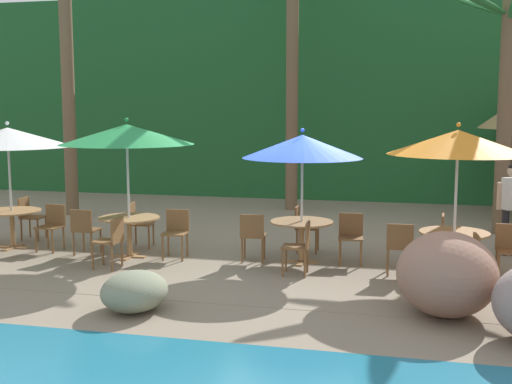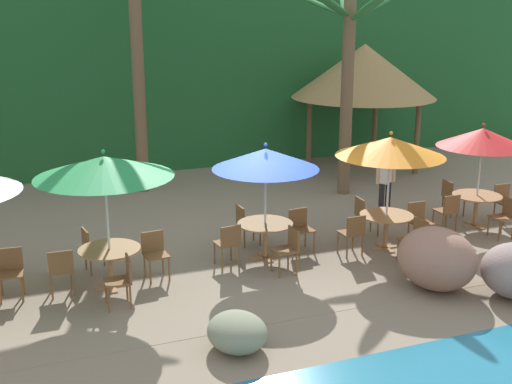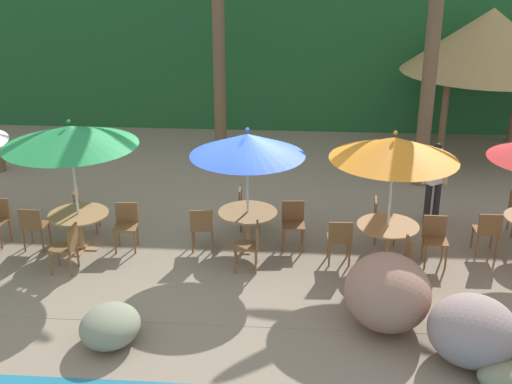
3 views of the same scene
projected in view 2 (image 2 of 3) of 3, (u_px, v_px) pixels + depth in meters
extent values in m
plane|color=gray|center=(250.00, 261.00, 12.99)|extent=(120.00, 120.00, 0.00)
cube|color=gray|center=(250.00, 261.00, 12.99)|extent=(18.00, 5.20, 0.01)
cube|color=#1E5628|center=(146.00, 69.00, 20.24)|extent=(28.00, 2.40, 6.00)
ellipsoid|color=#9A6E5A|center=(437.00, 258.00, 11.67)|extent=(1.30, 1.53, 1.10)
ellipsoid|color=gray|center=(237.00, 332.00, 9.63)|extent=(0.87, 1.02, 0.53)
cylinder|color=brown|center=(22.00, 290.00, 11.15)|extent=(0.04, 0.04, 0.45)
cylinder|color=brown|center=(0.00, 293.00, 11.05)|extent=(0.04, 0.04, 0.45)
cylinder|color=brown|center=(23.00, 282.00, 11.48)|extent=(0.04, 0.04, 0.45)
cylinder|color=brown|center=(2.00, 284.00, 11.38)|extent=(0.04, 0.04, 0.45)
cube|color=brown|center=(10.00, 274.00, 11.20)|extent=(0.46, 0.46, 0.03)
cube|color=brown|center=(10.00, 259.00, 11.33)|extent=(0.42, 0.07, 0.42)
cylinder|color=silver|center=(108.00, 226.00, 11.49)|extent=(0.04, 0.04, 2.33)
cone|color=#238E47|center=(104.00, 167.00, 11.20)|extent=(2.39, 2.39, 0.36)
sphere|color=#238E47|center=(103.00, 152.00, 11.13)|extent=(0.07, 0.07, 0.07)
cube|color=#A37547|center=(112.00, 286.00, 11.81)|extent=(0.60, 0.12, 0.03)
cube|color=#A37547|center=(112.00, 286.00, 11.81)|extent=(0.12, 0.60, 0.03)
cylinder|color=#A37547|center=(111.00, 268.00, 11.71)|extent=(0.09, 0.09, 0.71)
cylinder|color=#A37547|center=(109.00, 249.00, 11.61)|extent=(1.10, 1.10, 0.03)
cylinder|color=brown|center=(169.00, 269.00, 12.02)|extent=(0.04, 0.04, 0.45)
cylinder|color=brown|center=(150.00, 273.00, 11.87)|extent=(0.04, 0.04, 0.45)
cylinder|color=brown|center=(163.00, 263.00, 12.33)|extent=(0.04, 0.04, 0.45)
cylinder|color=brown|center=(145.00, 266.00, 12.18)|extent=(0.04, 0.04, 0.45)
cube|color=brown|center=(156.00, 255.00, 12.04)|extent=(0.45, 0.45, 0.03)
cube|color=brown|center=(153.00, 242.00, 12.16)|extent=(0.42, 0.07, 0.42)
cylinder|color=brown|center=(104.00, 255.00, 12.69)|extent=(0.04, 0.04, 0.45)
cylinder|color=brown|center=(110.00, 261.00, 12.40)|extent=(0.04, 0.04, 0.45)
cylinder|color=brown|center=(86.00, 259.00, 12.53)|extent=(0.04, 0.04, 0.45)
cylinder|color=brown|center=(91.00, 265.00, 12.23)|extent=(0.04, 0.04, 0.45)
cube|color=brown|center=(97.00, 248.00, 12.40)|extent=(0.47, 0.47, 0.03)
cube|color=brown|center=(85.00, 240.00, 12.25)|extent=(0.09, 0.42, 0.42)
cylinder|color=brown|center=(51.00, 280.00, 11.57)|extent=(0.04, 0.04, 0.45)
cylinder|color=brown|center=(71.00, 277.00, 11.69)|extent=(0.04, 0.04, 0.45)
cylinder|color=brown|center=(52.00, 288.00, 11.25)|extent=(0.04, 0.04, 0.45)
cylinder|color=brown|center=(73.00, 285.00, 11.36)|extent=(0.04, 0.04, 0.45)
cube|color=brown|center=(61.00, 269.00, 11.40)|extent=(0.43, 0.43, 0.03)
cube|color=brown|center=(61.00, 263.00, 11.17)|extent=(0.42, 0.04, 0.42)
cylinder|color=brown|center=(109.00, 300.00, 10.76)|extent=(0.04, 0.04, 0.45)
cylinder|color=brown|center=(106.00, 292.00, 11.08)|extent=(0.04, 0.04, 0.45)
cylinder|color=brown|center=(130.00, 297.00, 10.87)|extent=(0.04, 0.04, 0.45)
cylinder|color=brown|center=(127.00, 289.00, 11.20)|extent=(0.04, 0.04, 0.45)
cube|color=brown|center=(117.00, 281.00, 10.91)|extent=(0.43, 0.43, 0.03)
cube|color=brown|center=(129.00, 269.00, 10.92)|extent=(0.05, 0.42, 0.42)
cylinder|color=silver|center=(265.00, 207.00, 12.88)|extent=(0.04, 0.04, 2.14)
cone|color=blue|center=(266.00, 159.00, 12.61)|extent=(2.08, 2.08, 0.40)
sphere|color=blue|center=(266.00, 145.00, 12.54)|extent=(0.07, 0.07, 0.07)
cube|color=#A37547|center=(265.00, 257.00, 13.17)|extent=(0.60, 0.12, 0.03)
cube|color=#A37547|center=(265.00, 257.00, 13.17)|extent=(0.12, 0.60, 0.03)
cylinder|color=#A37547|center=(265.00, 241.00, 13.07)|extent=(0.09, 0.09, 0.71)
cylinder|color=#A37547|center=(265.00, 224.00, 12.97)|extent=(1.10, 1.10, 0.03)
cylinder|color=brown|center=(314.00, 242.00, 13.38)|extent=(0.04, 0.04, 0.45)
cylinder|color=brown|center=(299.00, 245.00, 13.23)|extent=(0.04, 0.04, 0.45)
cylinder|color=brown|center=(305.00, 237.00, 13.69)|extent=(0.04, 0.04, 0.45)
cylinder|color=brown|center=(290.00, 240.00, 13.54)|extent=(0.04, 0.04, 0.45)
cube|color=brown|center=(302.00, 230.00, 13.40)|extent=(0.45, 0.45, 0.03)
cube|color=brown|center=(298.00, 218.00, 13.52)|extent=(0.42, 0.07, 0.42)
cylinder|color=brown|center=(254.00, 231.00, 14.09)|extent=(0.04, 0.04, 0.45)
cylinder|color=brown|center=(260.00, 236.00, 13.77)|extent=(0.04, 0.04, 0.45)
cylinder|color=brown|center=(238.00, 233.00, 13.95)|extent=(0.04, 0.04, 0.45)
cylinder|color=brown|center=(244.00, 238.00, 13.64)|extent=(0.04, 0.04, 0.45)
cube|color=brown|center=(249.00, 223.00, 13.80)|extent=(0.43, 0.43, 0.03)
cube|color=brown|center=(240.00, 216.00, 13.67)|extent=(0.05, 0.42, 0.42)
cylinder|color=brown|center=(214.00, 253.00, 12.80)|extent=(0.04, 0.04, 0.45)
cylinder|color=brown|center=(231.00, 250.00, 12.96)|extent=(0.04, 0.04, 0.45)
cylinder|color=brown|center=(222.00, 259.00, 12.49)|extent=(0.04, 0.04, 0.45)
cylinder|color=brown|center=(239.00, 256.00, 12.65)|extent=(0.04, 0.04, 0.45)
cube|color=brown|center=(227.00, 243.00, 12.66)|extent=(0.47, 0.47, 0.03)
cube|color=brown|center=(231.00, 237.00, 12.44)|extent=(0.42, 0.08, 0.42)
cylinder|color=brown|center=(279.00, 267.00, 12.13)|extent=(0.04, 0.04, 0.45)
cylinder|color=brown|center=(271.00, 260.00, 12.45)|extent=(0.04, 0.04, 0.45)
cylinder|color=brown|center=(297.00, 264.00, 12.27)|extent=(0.04, 0.04, 0.45)
cylinder|color=brown|center=(288.00, 257.00, 12.59)|extent=(0.04, 0.04, 0.45)
cube|color=brown|center=(284.00, 250.00, 12.29)|extent=(0.44, 0.44, 0.03)
cube|color=brown|center=(294.00, 239.00, 12.32)|extent=(0.05, 0.42, 0.42)
cylinder|color=silver|center=(388.00, 196.00, 13.38)|extent=(0.04, 0.04, 2.26)
cone|color=orange|center=(390.00, 147.00, 13.09)|extent=(2.20, 2.20, 0.39)
sphere|color=orange|center=(391.00, 133.00, 13.02)|extent=(0.07, 0.07, 0.07)
cube|color=#A37547|center=(385.00, 248.00, 13.68)|extent=(0.60, 0.12, 0.03)
cube|color=#A37547|center=(385.00, 248.00, 13.68)|extent=(0.12, 0.60, 0.03)
cylinder|color=#A37547|center=(386.00, 232.00, 13.58)|extent=(0.09, 0.09, 0.71)
cylinder|color=#A37547|center=(387.00, 215.00, 13.49)|extent=(1.10, 1.10, 0.03)
cylinder|color=brown|center=(432.00, 235.00, 13.80)|extent=(0.04, 0.04, 0.45)
cylinder|color=brown|center=(418.00, 237.00, 13.69)|extent=(0.04, 0.04, 0.45)
cylinder|color=brown|center=(423.00, 230.00, 14.13)|extent=(0.04, 0.04, 0.45)
cylinder|color=brown|center=(408.00, 232.00, 14.01)|extent=(0.04, 0.04, 0.45)
cube|color=brown|center=(421.00, 223.00, 13.84)|extent=(0.43, 0.43, 0.03)
cube|color=brown|center=(416.00, 211.00, 13.97)|extent=(0.42, 0.04, 0.42)
cylinder|color=brown|center=(371.00, 222.00, 14.62)|extent=(0.04, 0.04, 0.45)
cylinder|color=brown|center=(378.00, 227.00, 14.29)|extent=(0.04, 0.04, 0.45)
cylinder|color=brown|center=(356.00, 224.00, 14.52)|extent=(0.04, 0.04, 0.45)
cylinder|color=brown|center=(363.00, 229.00, 14.19)|extent=(0.04, 0.04, 0.45)
cube|color=brown|center=(367.00, 215.00, 14.34)|extent=(0.45, 0.45, 0.03)
cube|color=brown|center=(360.00, 207.00, 14.23)|extent=(0.07, 0.42, 0.42)
cylinder|color=brown|center=(338.00, 242.00, 13.38)|extent=(0.04, 0.04, 0.45)
cylinder|color=brown|center=(353.00, 240.00, 13.52)|extent=(0.04, 0.04, 0.45)
cylinder|color=brown|center=(347.00, 248.00, 13.07)|extent=(0.04, 0.04, 0.45)
cylinder|color=brown|center=(362.00, 246.00, 13.21)|extent=(0.04, 0.04, 0.45)
cube|color=brown|center=(351.00, 233.00, 13.23)|extent=(0.44, 0.44, 0.03)
cube|color=brown|center=(356.00, 227.00, 13.00)|extent=(0.42, 0.05, 0.42)
cylinder|color=brown|center=(409.00, 256.00, 12.66)|extent=(0.04, 0.04, 0.45)
cylinder|color=brown|center=(398.00, 250.00, 12.97)|extent=(0.04, 0.04, 0.45)
cylinder|color=brown|center=(424.00, 253.00, 12.80)|extent=(0.04, 0.04, 0.45)
cylinder|color=brown|center=(413.00, 247.00, 13.11)|extent=(0.04, 0.04, 0.45)
cube|color=brown|center=(412.00, 240.00, 12.82)|extent=(0.45, 0.45, 0.03)
cube|color=brown|center=(421.00, 229.00, 12.85)|extent=(0.06, 0.42, 0.42)
cylinder|color=silver|center=(479.00, 180.00, 14.79)|extent=(0.04, 0.04, 2.16)
cone|color=red|center=(483.00, 138.00, 14.52)|extent=(2.00, 2.00, 0.42)
sphere|color=red|center=(484.00, 125.00, 14.45)|extent=(0.07, 0.07, 0.07)
cube|color=#A37547|center=(474.00, 225.00, 15.08)|extent=(0.60, 0.12, 0.03)
cube|color=#A37547|center=(474.00, 225.00, 15.08)|extent=(0.12, 0.60, 0.03)
cylinder|color=#A37547|center=(476.00, 210.00, 14.99)|extent=(0.09, 0.09, 0.71)
cylinder|color=#A37547|center=(477.00, 196.00, 14.89)|extent=(1.10, 1.10, 0.03)
cylinder|color=brown|center=(504.00, 216.00, 15.08)|extent=(0.04, 0.04, 0.45)
cylinder|color=brown|center=(507.00, 210.00, 15.51)|extent=(0.04, 0.04, 0.45)
cylinder|color=brown|center=(494.00, 211.00, 15.40)|extent=(0.04, 0.04, 0.45)
cube|color=brown|center=(507.00, 203.00, 15.23)|extent=(0.43, 0.43, 0.03)
cube|color=brown|center=(502.00, 193.00, 15.36)|extent=(0.42, 0.05, 0.42)
cylinder|color=brown|center=(455.00, 203.00, 16.02)|extent=(0.04, 0.04, 0.45)
cylinder|color=brown|center=(464.00, 208.00, 15.69)|extent=(0.04, 0.04, 0.45)
cylinder|color=brown|center=(442.00, 205.00, 15.91)|extent=(0.04, 0.04, 0.45)
cylinder|color=brown|center=(451.00, 209.00, 15.59)|extent=(0.04, 0.04, 0.45)
cube|color=brown|center=(454.00, 197.00, 15.74)|extent=(0.44, 0.44, 0.03)
cube|color=brown|center=(447.00, 189.00, 15.62)|extent=(0.06, 0.42, 0.42)
cylinder|color=brown|center=(433.00, 220.00, 14.82)|extent=(0.04, 0.04, 0.45)
cylinder|color=brown|center=(446.00, 218.00, 14.94)|extent=(0.04, 0.04, 0.45)
cylinder|color=brown|center=(443.00, 224.00, 14.50)|extent=(0.04, 0.04, 0.45)
cylinder|color=brown|center=(456.00, 222.00, 14.63)|extent=(0.04, 0.04, 0.45)
cube|color=brown|center=(445.00, 211.00, 14.66)|extent=(0.43, 0.43, 0.03)
cube|color=brown|center=(452.00, 205.00, 14.42)|extent=(0.42, 0.04, 0.42)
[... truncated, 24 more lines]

